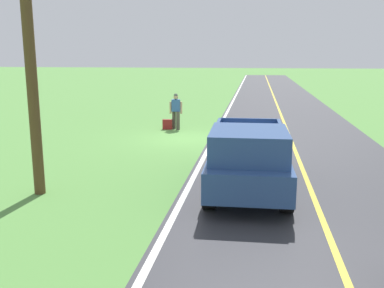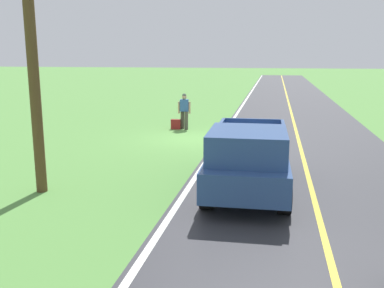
% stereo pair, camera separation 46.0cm
% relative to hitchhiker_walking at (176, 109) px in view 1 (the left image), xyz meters
% --- Properties ---
extents(ground_plane, '(200.00, 200.00, 0.00)m').
position_rel_hitchhiker_walking_xyz_m(ground_plane, '(-0.91, 2.38, -0.98)').
color(ground_plane, '#568E42').
extents(road_surface, '(6.99, 120.00, 0.00)m').
position_rel_hitchhiker_walking_xyz_m(road_surface, '(-5.38, 2.38, -0.98)').
color(road_surface, '#333338').
rests_on(road_surface, ground).
extents(lane_edge_line, '(0.16, 117.60, 0.00)m').
position_rel_hitchhiker_walking_xyz_m(lane_edge_line, '(-2.06, 2.38, -0.98)').
color(lane_edge_line, silver).
rests_on(lane_edge_line, ground).
extents(lane_centre_line, '(0.14, 117.60, 0.00)m').
position_rel_hitchhiker_walking_xyz_m(lane_centre_line, '(-5.38, 2.38, -0.98)').
color(lane_centre_line, gold).
rests_on(lane_centre_line, ground).
extents(hitchhiker_walking, '(0.62, 0.51, 1.75)m').
position_rel_hitchhiker_walking_xyz_m(hitchhiker_walking, '(0.00, 0.00, 0.00)').
color(hitchhiker_walking, '#4C473D').
rests_on(hitchhiker_walking, ground).
extents(suitcase_carried, '(0.48, 0.24, 0.48)m').
position_rel_hitchhiker_walking_xyz_m(suitcase_carried, '(0.41, 0.12, -0.74)').
color(suitcase_carried, maroon).
rests_on(suitcase_carried, ground).
extents(pickup_truck_passing, '(2.18, 5.44, 1.82)m').
position_rel_hitchhiker_walking_xyz_m(pickup_truck_passing, '(-3.68, 9.37, -0.01)').
color(pickup_truck_passing, '#2D4C84').
rests_on(pickup_truck_passing, ground).
extents(utility_pole_roadside, '(0.28, 0.28, 7.01)m').
position_rel_hitchhiker_walking_xyz_m(utility_pole_roadside, '(1.73, 10.34, 2.53)').
color(utility_pole_roadside, brown).
rests_on(utility_pole_roadside, ground).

